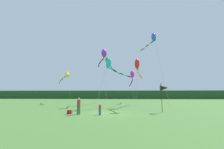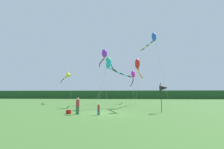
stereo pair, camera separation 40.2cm
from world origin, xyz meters
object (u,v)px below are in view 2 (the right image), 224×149
Objects in this scene: cooler_box at (69,112)px; kite_purple at (104,55)px; person_child at (99,109)px; kite_cyan at (111,65)px; kite_red at (138,65)px; kite_yellow at (67,74)px; banner_flag_pole at (164,88)px; person_adult at (78,105)px; kite_blue at (153,39)px; kite_green at (109,62)px; kite_magenta at (133,76)px.

kite_purple reaches higher than cooler_box.
kite_cyan reaches higher than person_child.
cooler_box is 14.44m from kite_red.
kite_yellow is 0.90× the size of kite_red.
banner_flag_pole is 0.33× the size of kite_purple.
kite_blue reaches higher than person_adult.
kite_purple is at bearing -29.93° from kite_yellow.
person_child is 0.15× the size of kite_cyan.
person_adult is 14.25m from kite_purple.
kite_red is at bearing -23.59° from kite_yellow.
person_child is at bearing -87.79° from kite_green.
kite_blue is 11.47m from kite_green.
kite_green is (0.46, 4.62, -0.33)m from kite_purple.
person_child is at bearing -11.07° from cooler_box.
person_child is 19.09m from kite_magenta.
banner_flag_pole is 9.76m from kite_blue.
person_child is 0.14× the size of kite_red.
person_adult is 13.75m from kite_red.
kite_magenta is 10.73m from kite_cyan.
kite_yellow is at bearing -176.71° from kite_magenta.
kite_red is at bearing 54.25° from person_adult.
kite_purple reaches higher than kite_cyan.
banner_flag_pole is at bearing 20.69° from person_child.
person_adult is 0.17× the size of kite_green.
kite_yellow is at bearing 150.07° from kite_purple.
person_child is at bearing -115.69° from kite_red.
kite_blue is (7.20, 8.22, 10.19)m from person_child.
person_adult reaches higher than person_child.
kite_cyan reaches higher than kite_yellow.
kite_cyan reaches higher than banner_flag_pole.
kite_purple reaches higher than kite_yellow.
kite_cyan is at bearing 69.93° from person_adult.
kite_purple is 1.35× the size of kite_cyan.
kite_green reaches higher than person_child.
kite_cyan is at bearing 62.09° from cooler_box.
kite_blue is at bearing 89.72° from banner_flag_pole.
person_adult is 0.16× the size of kite_magenta.
banner_flag_pole reaches higher than person_child.
cooler_box is 14.57m from kite_purple.
kite_yellow reaches higher than kite_magenta.
kite_blue is 19.76m from kite_yellow.
kite_cyan is (10.49, -9.07, 0.19)m from kite_yellow.
kite_green is 1.26× the size of kite_red.
kite_magenta is 0.92× the size of kite_blue.
kite_magenta is 10.99m from kite_blue.
kite_red reaches higher than person_child.
kite_magenta is (6.82, 17.42, 5.06)m from person_adult.
kite_cyan reaches higher than cooler_box.
person_adult is 0.16× the size of kite_purple.
kite_magenta is 1.07× the size of kite_green.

